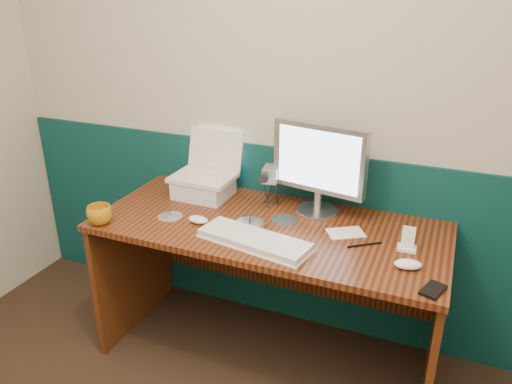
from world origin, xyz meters
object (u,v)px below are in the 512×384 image
at_px(laptop, 202,156).
at_px(camcorder, 271,184).
at_px(desk, 268,293).
at_px(mug, 100,215).
at_px(keyboard, 254,241).
at_px(monitor, 319,168).

distance_m(laptop, camcorder, 0.38).
bearing_deg(desk, mug, -157.89).
bearing_deg(mug, keyboard, 7.69).
bearing_deg(laptop, mug, -120.72).
xyz_separation_m(desk, mug, (-0.72, -0.29, 0.42)).
xyz_separation_m(desk, camcorder, (-0.07, 0.20, 0.49)).
bearing_deg(laptop, camcorder, 4.99).
xyz_separation_m(desk, laptop, (-0.43, 0.17, 0.60)).
relative_size(desk, keyboard, 3.28).
relative_size(laptop, monitor, 0.67).
distance_m(monitor, camcorder, 0.26).
bearing_deg(laptop, desk, -21.03).
bearing_deg(laptop, monitor, 4.29).
bearing_deg(keyboard, camcorder, 111.25).
bearing_deg(camcorder, desk, -81.58).
xyz_separation_m(desk, keyboard, (0.01, -0.19, 0.39)).
distance_m(desk, mug, 0.88).
relative_size(desk, monitor, 3.52).
height_order(monitor, keyboard, monitor).
height_order(desk, mug, mug).
distance_m(monitor, keyboard, 0.48).
relative_size(laptop, mug, 2.73).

